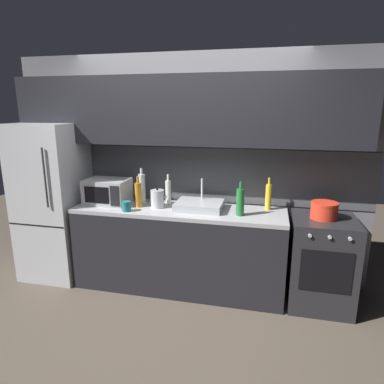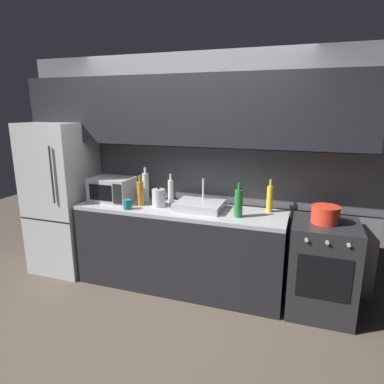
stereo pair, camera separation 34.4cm
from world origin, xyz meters
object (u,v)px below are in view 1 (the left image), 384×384
at_px(mug_teal, 126,206).
at_px(microwave, 108,191).
at_px(refrigerator, 53,201).
at_px(wine_bottle_yellow, 268,196).
at_px(wine_bottle_clear, 142,188).
at_px(wine_bottle_white, 168,191).
at_px(cooking_pot, 324,210).
at_px(wine_bottle_green, 240,202).
at_px(kettle, 158,199).
at_px(wine_bottle_amber, 138,194).
at_px(oven_range, 321,262).

bearing_deg(mug_teal, microwave, 144.40).
xyz_separation_m(refrigerator, wine_bottle_yellow, (2.40, 0.18, 0.16)).
distance_m(refrigerator, wine_bottle_clear, 1.05).
bearing_deg(wine_bottle_clear, mug_teal, -93.63).
xyz_separation_m(wine_bottle_clear, mug_teal, (-0.02, -0.38, -0.11)).
relative_size(wine_bottle_white, cooking_pot, 1.29).
relative_size(wine_bottle_green, wine_bottle_white, 1.04).
xyz_separation_m(wine_bottle_green, wine_bottle_yellow, (0.26, 0.27, -0.00)).
distance_m(kettle, wine_bottle_yellow, 1.16).
distance_m(wine_bottle_clear, mug_teal, 0.40).
bearing_deg(cooking_pot, wine_bottle_yellow, 160.79).
xyz_separation_m(wine_bottle_yellow, cooking_pot, (0.52, -0.18, -0.06)).
bearing_deg(wine_bottle_white, wine_bottle_clear, -179.14).
height_order(wine_bottle_clear, wine_bottle_yellow, wine_bottle_clear).
xyz_separation_m(wine_bottle_clear, cooking_pot, (1.90, -0.17, -0.08)).
xyz_separation_m(wine_bottle_white, wine_bottle_yellow, (1.08, 0.01, 0.01)).
bearing_deg(mug_teal, wine_bottle_yellow, 15.54).
distance_m(wine_bottle_clear, wine_bottle_amber, 0.21).
relative_size(microwave, wine_bottle_yellow, 1.37).
height_order(wine_bottle_green, wine_bottle_yellow, wine_bottle_green).
height_order(oven_range, kettle, kettle).
relative_size(refrigerator, microwave, 3.84).
bearing_deg(microwave, mug_teal, -35.60).
distance_m(wine_bottle_green, wine_bottle_white, 0.85).
relative_size(kettle, wine_bottle_yellow, 0.63).
relative_size(oven_range, wine_bottle_white, 2.77).
distance_m(mug_teal, cooking_pot, 1.94).
distance_m(oven_range, cooking_pot, 0.53).
distance_m(wine_bottle_green, mug_teal, 1.15).
bearing_deg(wine_bottle_amber, wine_bottle_green, -2.65).
relative_size(wine_bottle_yellow, mug_teal, 3.24).
bearing_deg(wine_bottle_green, kettle, 175.02).
xyz_separation_m(microwave, mug_teal, (0.32, -0.23, -0.08)).
bearing_deg(wine_bottle_green, oven_range, 5.86).
distance_m(refrigerator, mug_teal, 1.02).
bearing_deg(microwave, cooking_pot, -0.47).
height_order(wine_bottle_green, cooking_pot, wine_bottle_green).
xyz_separation_m(oven_range, kettle, (-1.68, -0.01, 0.54)).
height_order(microwave, mug_teal, microwave).
xyz_separation_m(wine_bottle_green, wine_bottle_amber, (-1.08, 0.05, -0.00)).
height_order(microwave, cooking_pot, microwave).
xyz_separation_m(wine_bottle_white, wine_bottle_amber, (-0.27, -0.21, 0.00)).
relative_size(kettle, wine_bottle_white, 0.65).
relative_size(refrigerator, mug_teal, 17.09).
height_order(microwave, wine_bottle_amber, wine_bottle_amber).
bearing_deg(kettle, microwave, 177.45).
xyz_separation_m(oven_range, microwave, (-2.26, 0.02, 0.58)).
relative_size(microwave, kettle, 2.17).
bearing_deg(cooking_pot, wine_bottle_clear, 174.88).
distance_m(microwave, wine_bottle_white, 0.67).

